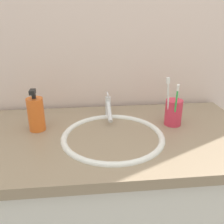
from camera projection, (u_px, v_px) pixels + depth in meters
tiled_wall_back at (106, 28)px, 1.12m from camera, size 2.30×0.04×2.40m
vanity_counter at (114, 214)px, 1.12m from camera, size 1.10×0.58×0.83m
sink_basin at (113, 144)px, 0.94m from camera, size 0.39×0.39×0.09m
faucet at (108, 108)px, 1.08m from camera, size 0.02×0.16×0.10m
toothbrush_cup at (173, 112)px, 1.01m from camera, size 0.07×0.07×0.11m
toothbrush_white at (168, 99)px, 0.97m from camera, size 0.03×0.02×0.20m
toothbrush_green at (176, 103)px, 0.96m from camera, size 0.02×0.05×0.18m
soap_dispenser at (36, 114)px, 0.96m from camera, size 0.06×0.06×0.17m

